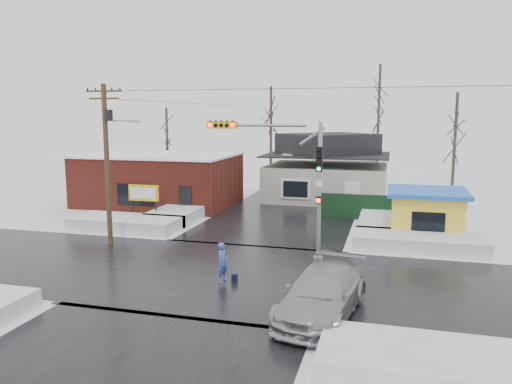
% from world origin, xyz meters
% --- Properties ---
extents(ground, '(120.00, 120.00, 0.00)m').
position_xyz_m(ground, '(0.00, 0.00, 0.00)').
color(ground, white).
rests_on(ground, ground).
extents(road_ns, '(10.00, 120.00, 0.02)m').
position_xyz_m(road_ns, '(0.00, 0.00, 0.01)').
color(road_ns, black).
rests_on(road_ns, ground).
extents(road_ew, '(120.00, 10.00, 0.02)m').
position_xyz_m(road_ew, '(0.00, 0.00, 0.01)').
color(road_ew, black).
rests_on(road_ew, ground).
extents(snowbank_nw, '(7.00, 3.00, 0.80)m').
position_xyz_m(snowbank_nw, '(-9.00, 7.00, 0.40)').
color(snowbank_nw, white).
rests_on(snowbank_nw, ground).
extents(snowbank_ne, '(7.00, 3.00, 0.80)m').
position_xyz_m(snowbank_ne, '(9.00, 7.00, 0.40)').
color(snowbank_ne, white).
rests_on(snowbank_ne, ground).
extents(snowbank_se, '(7.00, 3.00, 0.70)m').
position_xyz_m(snowbank_se, '(9.00, -7.00, 0.35)').
color(snowbank_se, white).
rests_on(snowbank_se, ground).
extents(snowbank_nside_w, '(3.00, 8.00, 0.80)m').
position_xyz_m(snowbank_nside_w, '(-7.00, 12.00, 0.40)').
color(snowbank_nside_w, white).
rests_on(snowbank_nside_w, ground).
extents(snowbank_nside_e, '(3.00, 8.00, 0.80)m').
position_xyz_m(snowbank_nside_e, '(7.00, 12.00, 0.40)').
color(snowbank_nside_e, white).
rests_on(snowbank_nside_e, ground).
extents(traffic_signal, '(6.05, 0.68, 7.00)m').
position_xyz_m(traffic_signal, '(2.43, 2.97, 4.54)').
color(traffic_signal, gray).
rests_on(traffic_signal, ground).
extents(utility_pole, '(3.15, 0.44, 9.00)m').
position_xyz_m(utility_pole, '(-7.93, 3.50, 5.11)').
color(utility_pole, '#382619').
rests_on(utility_pole, ground).
extents(brick_building, '(12.20, 8.20, 4.12)m').
position_xyz_m(brick_building, '(-11.00, 15.99, 2.08)').
color(brick_building, maroon).
rests_on(brick_building, ground).
extents(marquee_sign, '(2.20, 0.21, 2.55)m').
position_xyz_m(marquee_sign, '(-9.00, 9.49, 1.92)').
color(marquee_sign, black).
rests_on(marquee_sign, ground).
extents(house, '(10.40, 8.40, 5.76)m').
position_xyz_m(house, '(2.00, 22.00, 2.62)').
color(house, '#B6B1A4').
rests_on(house, ground).
extents(kiosk, '(4.60, 4.60, 2.88)m').
position_xyz_m(kiosk, '(9.50, 9.99, 1.46)').
color(kiosk, yellow).
rests_on(kiosk, ground).
extents(fence, '(8.00, 0.12, 1.80)m').
position_xyz_m(fence, '(6.50, 14.00, 0.90)').
color(fence, black).
rests_on(fence, ground).
extents(tree_far_left, '(3.00, 3.00, 10.00)m').
position_xyz_m(tree_far_left, '(-4.00, 26.00, 7.95)').
color(tree_far_left, '#332821').
rests_on(tree_far_left, ground).
extents(tree_far_mid, '(3.00, 3.00, 12.00)m').
position_xyz_m(tree_far_mid, '(6.00, 28.00, 9.54)').
color(tree_far_mid, '#332821').
rests_on(tree_far_mid, ground).
extents(tree_far_right, '(3.00, 3.00, 9.00)m').
position_xyz_m(tree_far_right, '(12.00, 20.00, 7.16)').
color(tree_far_right, '#332821').
rests_on(tree_far_right, ground).
extents(tree_far_west, '(3.00, 3.00, 8.00)m').
position_xyz_m(tree_far_west, '(-14.00, 24.00, 6.36)').
color(tree_far_west, '#332821').
rests_on(tree_far_west, ground).
extents(pedestrian, '(0.59, 0.74, 1.76)m').
position_xyz_m(pedestrian, '(0.36, -1.04, 0.88)').
color(pedestrian, '#4256B8').
rests_on(pedestrian, ground).
extents(car, '(3.18, 6.19, 1.72)m').
position_xyz_m(car, '(5.11, -3.66, 0.86)').
color(car, '#A4A7AB').
rests_on(car, ground).
extents(shopping_bag, '(0.30, 0.19, 0.35)m').
position_xyz_m(shopping_bag, '(0.88, -0.97, 0.17)').
color(shopping_bag, black).
rests_on(shopping_bag, ground).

